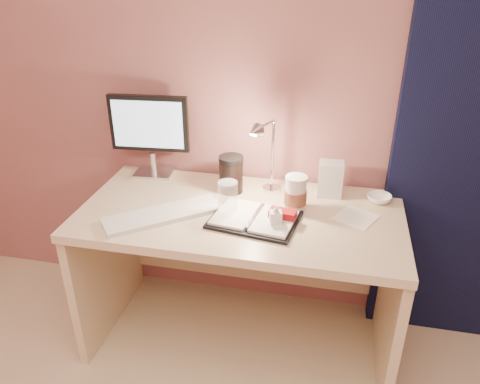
% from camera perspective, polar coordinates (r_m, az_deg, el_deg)
% --- Properties ---
extents(room, '(3.50, 3.50, 3.50)m').
position_cam_1_polar(room, '(2.20, 27.25, 8.46)').
color(room, '#C6B28E').
rests_on(room, ground).
extents(desk, '(1.40, 0.70, 0.73)m').
position_cam_1_polar(desk, '(2.21, 0.44, -6.52)').
color(desk, beige).
rests_on(desk, ground).
extents(monitor, '(0.38, 0.15, 0.41)m').
position_cam_1_polar(monitor, '(2.32, -10.94, 7.62)').
color(monitor, silver).
rests_on(monitor, desk).
extents(keyboard, '(0.48, 0.43, 0.02)m').
position_cam_1_polar(keyboard, '(2.01, -9.36, -2.73)').
color(keyboard, white).
rests_on(keyboard, desk).
extents(planner, '(0.39, 0.31, 0.06)m').
position_cam_1_polar(planner, '(1.96, 2.09, -3.21)').
color(planner, black).
rests_on(planner, desk).
extents(paper_b, '(0.21, 0.21, 0.00)m').
position_cam_1_polar(paper_b, '(2.04, 13.95, -3.02)').
color(paper_b, white).
rests_on(paper_b, desk).
extents(paper_c, '(0.18, 0.18, 0.00)m').
position_cam_1_polar(paper_c, '(2.02, 2.15, -2.61)').
color(paper_c, white).
rests_on(paper_c, desk).
extents(coffee_cup, '(0.10, 0.10, 0.16)m').
position_cam_1_polar(coffee_cup, '(2.03, 6.79, -0.26)').
color(coffee_cup, silver).
rests_on(coffee_cup, desk).
extents(clear_cup, '(0.08, 0.08, 0.15)m').
position_cam_1_polar(clear_cup, '(1.98, -1.49, -0.74)').
color(clear_cup, white).
rests_on(clear_cup, desk).
extents(bowl, '(0.13, 0.13, 0.03)m').
position_cam_1_polar(bowl, '(2.19, 16.60, -0.76)').
color(bowl, white).
rests_on(bowl, desk).
extents(lotion_bottle, '(0.06, 0.06, 0.11)m').
position_cam_1_polar(lotion_bottle, '(1.90, 4.38, -2.88)').
color(lotion_bottle, silver).
rests_on(lotion_bottle, desk).
extents(dark_jar, '(0.11, 0.11, 0.16)m').
position_cam_1_polar(dark_jar, '(2.17, -1.08, 1.97)').
color(dark_jar, black).
rests_on(dark_jar, desk).
extents(product_box, '(0.11, 0.09, 0.16)m').
position_cam_1_polar(product_box, '(2.17, 10.96, 1.56)').
color(product_box, silver).
rests_on(product_box, desk).
extents(desk_lamp, '(0.15, 0.22, 0.37)m').
position_cam_1_polar(desk_lamp, '(2.04, 4.74, 4.84)').
color(desk_lamp, silver).
rests_on(desk_lamp, desk).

